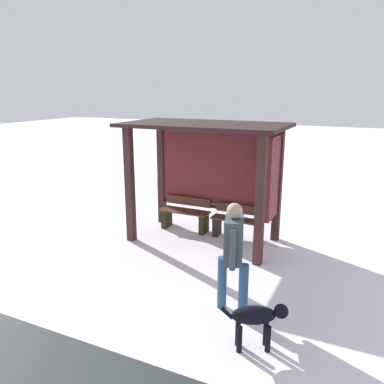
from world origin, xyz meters
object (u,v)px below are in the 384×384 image
Objects in this scene: bench_left_inside at (185,215)px; person_walking at (233,249)px; bench_center_inside at (238,223)px; bus_shelter at (214,157)px; dog at (257,318)px.

person_walking reaches higher than bench_left_inside.
bench_left_inside reaches higher than bench_center_inside.
person_walking is (1.43, -2.71, -0.84)m from bus_shelter.
bench_center_inside reaches higher than dog.
dog is at bearing -59.41° from bus_shelter.
dog is at bearing -49.85° from person_walking.
bus_shelter is 4.22× the size of dog.
bench_center_inside is 3.10m from person_walking.
bench_left_inside is at bearing 127.37° from person_walking.
bench_center_inside is at bearing 112.40° from dog.
bench_center_inside is 0.69× the size of person_walking.
bench_left_inside is 1.48× the size of dog.
bench_center_inside is 3.86m from dog.
person_walking reaches higher than bench_center_inside.
person_walking is at bearing -52.63° from bench_left_inside.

